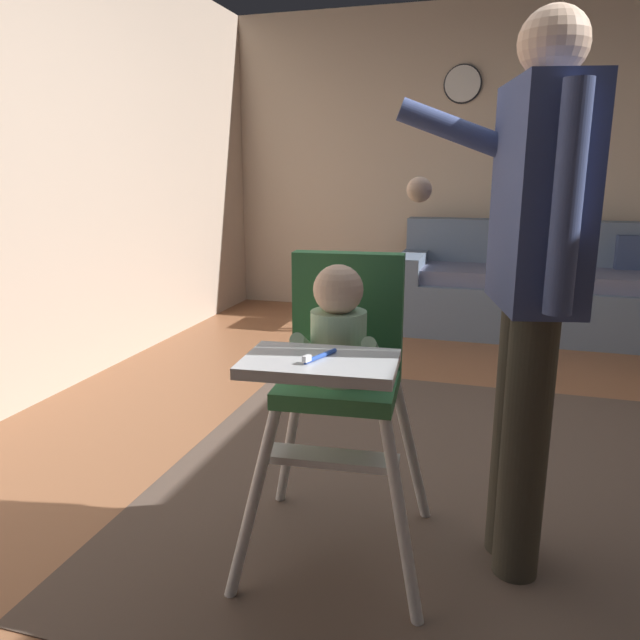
# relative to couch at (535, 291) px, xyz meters

# --- Properties ---
(ground) EXTENTS (6.07, 7.58, 0.10)m
(ground) POSITION_rel_couch_xyz_m (-0.45, -2.50, -0.38)
(ground) COLOR #935E3D
(wall_far) EXTENTS (5.27, 0.06, 2.60)m
(wall_far) POSITION_rel_couch_xyz_m (-0.45, 0.52, 0.97)
(wall_far) COLOR beige
(wall_far) RESTS_ON ground
(wall_left) EXTENTS (0.06, 6.58, 2.60)m
(wall_left) POSITION_rel_couch_xyz_m (-2.71, -2.20, 0.97)
(wall_left) COLOR beige
(wall_left) RESTS_ON ground
(area_rug) EXTENTS (2.14, 2.40, 0.01)m
(area_rug) POSITION_rel_couch_xyz_m (-0.52, -2.65, -0.33)
(area_rug) COLOR brown
(area_rug) RESTS_ON ground
(couch) EXTENTS (2.11, 0.86, 0.86)m
(couch) POSITION_rel_couch_xyz_m (0.00, 0.00, 0.00)
(couch) COLOR slate
(couch) RESTS_ON ground
(high_chair) EXTENTS (0.65, 0.76, 0.99)m
(high_chair) POSITION_rel_couch_xyz_m (-0.75, -3.23, 0.36)
(high_chair) COLOR silver
(high_chair) RESTS_ON ground
(adult_standing) EXTENTS (0.58, 0.50, 1.67)m
(adult_standing) POSITION_rel_couch_xyz_m (-0.20, -3.12, 0.62)
(adult_standing) COLOR #37352C
(adult_standing) RESTS_ON ground
(toy_ball) EXTENTS (0.16, 0.16, 0.16)m
(toy_ball) POSITION_rel_couch_xyz_m (-1.02, -1.68, -0.25)
(toy_ball) COLOR green
(toy_ball) RESTS_ON ground
(side_table) EXTENTS (0.40, 0.40, 0.52)m
(side_table) POSITION_rel_couch_xyz_m (-1.54, -0.28, 0.05)
(side_table) COLOR brown
(side_table) RESTS_ON ground
(sippy_cup) EXTENTS (0.07, 0.07, 0.10)m
(sippy_cup) POSITION_rel_couch_xyz_m (-1.57, -0.28, 0.24)
(sippy_cup) COLOR green
(sippy_cup) RESTS_ON side_table
(wall_clock) EXTENTS (0.31, 0.04, 0.31)m
(wall_clock) POSITION_rel_couch_xyz_m (-0.68, 0.48, 1.62)
(wall_clock) COLOR white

